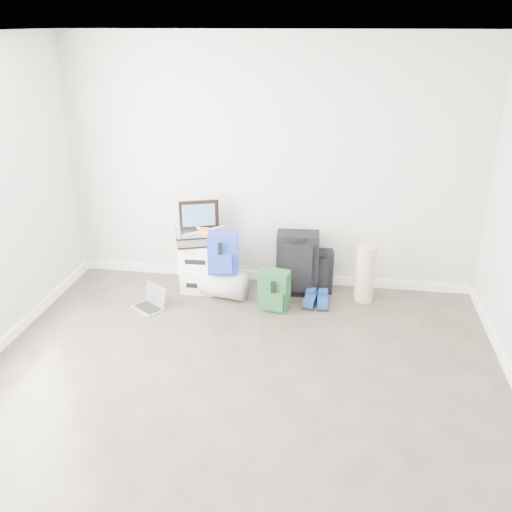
% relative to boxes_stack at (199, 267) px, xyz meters
% --- Properties ---
extents(ground, '(5.00, 5.00, 0.00)m').
position_rel_boxes_stack_xyz_m(ground, '(0.74, -2.13, -0.28)').
color(ground, '#342B26').
rests_on(ground, ground).
extents(room_envelope, '(4.52, 5.02, 2.71)m').
position_rel_boxes_stack_xyz_m(room_envelope, '(0.74, -2.11, 1.44)').
color(room_envelope, beige).
rests_on(room_envelope, ground).
extents(boxes_stack, '(0.40, 0.32, 0.56)m').
position_rel_boxes_stack_xyz_m(boxes_stack, '(0.00, 0.00, 0.00)').
color(boxes_stack, white).
rests_on(boxes_stack, ground).
extents(briefcase, '(0.53, 0.46, 0.13)m').
position_rel_boxes_stack_xyz_m(briefcase, '(-0.00, 0.00, 0.34)').
color(briefcase, '#B2B2B7').
rests_on(briefcase, boxes_stack).
extents(painting, '(0.41, 0.16, 0.32)m').
position_rel_boxes_stack_xyz_m(painting, '(-0.00, 0.10, 0.57)').
color(painting, black).
rests_on(painting, briefcase).
extents(drone, '(0.39, 0.39, 0.05)m').
position_rel_boxes_stack_xyz_m(drone, '(0.08, -0.02, 0.43)').
color(drone, gold).
rests_on(drone, briefcase).
extents(duffel_bag, '(0.55, 0.40, 0.31)m').
position_rel_boxes_stack_xyz_m(duffel_bag, '(0.31, -0.12, -0.13)').
color(duffel_bag, '#9B9DA3').
rests_on(duffel_bag, ground).
extents(blue_backpack, '(0.34, 0.27, 0.44)m').
position_rel_boxes_stack_xyz_m(blue_backpack, '(0.31, -0.15, 0.24)').
color(blue_backpack, '#1939A3').
rests_on(blue_backpack, duffel_bag).
extents(large_suitcase, '(0.46, 0.31, 0.70)m').
position_rel_boxes_stack_xyz_m(large_suitcase, '(1.07, 0.11, 0.07)').
color(large_suitcase, black).
rests_on(large_suitcase, ground).
extents(green_backpack, '(0.33, 0.27, 0.43)m').
position_rel_boxes_stack_xyz_m(green_backpack, '(0.87, -0.31, -0.08)').
color(green_backpack, '#163E23').
rests_on(green_backpack, ground).
extents(carry_on, '(0.33, 0.23, 0.49)m').
position_rel_boxes_stack_xyz_m(carry_on, '(1.31, 0.16, -0.04)').
color(carry_on, black).
rests_on(carry_on, ground).
extents(shoes, '(0.27, 0.31, 0.10)m').
position_rel_boxes_stack_xyz_m(shoes, '(1.31, -0.15, -0.24)').
color(shoes, black).
rests_on(shoes, ground).
extents(rolled_rug, '(0.20, 0.20, 0.62)m').
position_rel_boxes_stack_xyz_m(rolled_rug, '(1.80, 0.04, 0.03)').
color(rolled_rug, tan).
rests_on(rolled_rug, ground).
extents(laptop, '(0.40, 0.38, 0.23)m').
position_rel_boxes_stack_xyz_m(laptop, '(-0.41, -0.48, -0.23)').
color(laptop, '#BCBDC1').
rests_on(laptop, ground).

